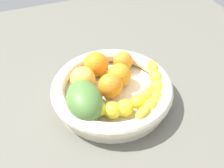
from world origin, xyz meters
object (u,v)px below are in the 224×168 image
banana_draped_left (119,106)px  orange_mid_right (123,61)px  banana_draped_right (153,91)px  orange_front (110,86)px  orange_rear (96,64)px  fruit_bowl (112,91)px  mango_green (85,101)px  orange_mid_left (119,75)px  apple_yellow (83,79)px

banana_draped_left → orange_mid_right: size_ratio=3.76×
banana_draped_left → banana_draped_right: 9.84cm
banana_draped_right → orange_front: (5.07, 9.24, 0.36)cm
banana_draped_right → orange_rear: bearing=35.1°
banana_draped_left → orange_rear: (15.49, 0.13, 0.67)cm
fruit_bowl → mango_green: mango_green is taller
banana_draped_right → orange_mid_right: orange_mid_right is taller
orange_rear → fruit_bowl: bearing=-171.5°
orange_mid_left → mango_green: (-6.13, 11.18, 0.61)cm
apple_yellow → mango_green: 8.10cm
banana_draped_left → orange_rear: size_ratio=3.05×
fruit_bowl → banana_draped_left: (-7.05, 1.13, 1.98)cm
orange_mid_left → apple_yellow: 9.39cm
orange_rear → banana_draped_right: bearing=-144.9°
orange_mid_left → orange_rear: 7.34cm
apple_yellow → fruit_bowl: bearing=-123.8°
orange_rear → apple_yellow: size_ratio=1.05×
fruit_bowl → banana_draped_right: banana_draped_right is taller
orange_mid_left → banana_draped_left: bearing=156.6°
banana_draped_left → apple_yellow: 12.36cm
orange_front → apple_yellow: size_ratio=0.97×
banana_draped_left → orange_mid_right: 16.65cm
banana_draped_right → mango_green: (1.91, 16.79, 0.94)cm
banana_draped_left → orange_mid_left: (9.52, -4.12, 0.38)cm
fruit_bowl → orange_rear: 8.94cm
fruit_bowl → orange_rear: size_ratio=4.57×
orange_front → orange_mid_left: same height
orange_front → banana_draped_right: bearing=-118.8°
apple_yellow → banana_draped_left: bearing=-155.5°
banana_draped_right → orange_mid_right: 13.62cm
apple_yellow → orange_front: bearing=-129.9°
apple_yellow → mango_green: size_ratio=0.53×
orange_mid_right → mango_green: (-11.51, 14.48, 0.94)cm
mango_green → banana_draped_left: bearing=-115.6°
fruit_bowl → orange_mid_left: size_ratio=5.01×
banana_draped_left → banana_draped_right: (1.48, -9.73, 0.04)cm
mango_green → banana_draped_right: bearing=-96.5°
orange_mid_right → apple_yellow: 13.07cm
banana_draped_right → banana_draped_left: bearing=98.6°
banana_draped_right → orange_front: orange_front is taller
orange_mid_left → banana_draped_right: bearing=-145.1°
fruit_bowl → orange_mid_left: (2.46, -2.98, 2.36)cm
orange_front → orange_rear: bearing=4.0°
banana_draped_left → orange_mid_right: orange_mid_right is taller
orange_mid_right → mango_green: 18.53cm
banana_draped_left → banana_draped_right: bearing=-81.4°
orange_front → orange_mid_right: bearing=-39.6°
orange_mid_left → orange_rear: orange_rear is taller
banana_draped_left → banana_draped_right: size_ratio=1.12×
banana_draped_right → apple_yellow: apple_yellow is taller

